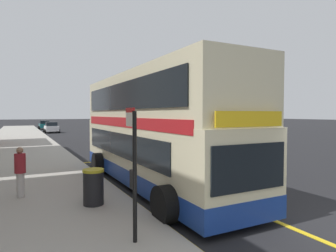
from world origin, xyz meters
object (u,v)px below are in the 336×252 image
at_px(parked_car_white_across, 51,127).
at_px(litter_bin, 93,187).
at_px(double_decker_bus, 151,133).
at_px(bus_stop_sign, 133,164).
at_px(pedestrian_waiting_near_sign, 20,170).
at_px(parked_car_teal_ahead, 44,125).

xyz_separation_m(parked_car_white_across, litter_bin, (-2.47, -38.10, -0.13)).
height_order(double_decker_bus, parked_car_white_across, double_decker_bus).
bearing_deg(bus_stop_sign, pedestrian_waiting_near_sign, 114.05).
distance_m(double_decker_bus, litter_bin, 3.67).
relative_size(parked_car_white_across, pedestrian_waiting_near_sign, 2.58).
distance_m(parked_car_teal_ahead, pedestrian_waiting_near_sign, 47.72).
bearing_deg(double_decker_bus, litter_bin, -144.61).
height_order(double_decker_bus, litter_bin, double_decker_bus).
bearing_deg(double_decker_bus, parked_car_teal_ahead, 90.48).
xyz_separation_m(double_decker_bus, parked_car_teal_ahead, (-0.40, 47.42, -1.27)).
height_order(parked_car_white_across, litter_bin, parked_car_white_across).
height_order(parked_car_white_across, pedestrian_waiting_near_sign, pedestrian_waiting_near_sign).
height_order(parked_car_teal_ahead, pedestrian_waiting_near_sign, pedestrian_waiting_near_sign).
height_order(parked_car_white_across, parked_car_teal_ahead, same).
bearing_deg(pedestrian_waiting_near_sign, parked_car_white_across, 83.09).
xyz_separation_m(bus_stop_sign, parked_car_white_across, (2.28, 40.96, -0.99)).
relative_size(bus_stop_sign, pedestrian_waiting_near_sign, 1.74).
bearing_deg(litter_bin, pedestrian_waiting_near_sign, 135.81).
distance_m(double_decker_bus, bus_stop_sign, 5.48).
distance_m(bus_stop_sign, parked_car_teal_ahead, 52.31).
distance_m(bus_stop_sign, litter_bin, 3.08).
bearing_deg(double_decker_bus, pedestrian_waiting_near_sign, -178.76).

